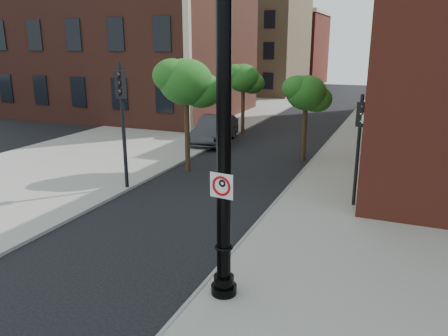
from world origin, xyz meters
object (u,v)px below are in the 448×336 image
at_px(lamppost, 224,162).
at_px(no_parking_sign, 222,186).
at_px(traffic_signal_left, 122,106).
at_px(traffic_signal_right, 359,133).
at_px(parked_car, 215,130).

distance_m(lamppost, no_parking_sign, 0.52).
bearing_deg(traffic_signal_left, traffic_signal_right, 10.98).
xyz_separation_m(no_parking_sign, traffic_signal_right, (2.12, 7.53, -0.06)).
height_order(lamppost, no_parking_sign, lamppost).
bearing_deg(lamppost, parked_car, 114.46).
bearing_deg(traffic_signal_right, parked_car, 152.76).
height_order(no_parking_sign, parked_car, no_parking_sign).
relative_size(lamppost, parked_car, 1.46).
relative_size(lamppost, no_parking_sign, 12.83).
bearing_deg(parked_car, lamppost, -72.38).
bearing_deg(traffic_signal_right, no_parking_sign, -91.18).
distance_m(no_parking_sign, traffic_signal_left, 9.18).
bearing_deg(parked_car, traffic_signal_right, -48.59).
xyz_separation_m(lamppost, traffic_signal_right, (2.14, 7.35, -0.54)).
bearing_deg(traffic_signal_left, parked_car, 93.20).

